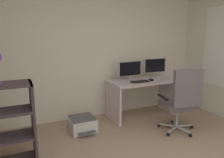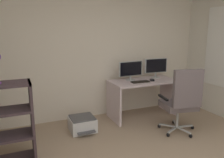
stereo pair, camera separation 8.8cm
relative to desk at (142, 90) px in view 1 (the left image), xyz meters
The scene contains 8 objects.
wall_back 1.32m from the desk, 153.64° to the left, with size 4.68×0.10×2.69m, color silver.
desk is the anchor object (origin of this frame).
monitor_main 0.49m from the desk, 153.47° to the left, with size 0.51×0.18×0.37m.
monitor_secondary 0.57m from the desk, 17.83° to the left, with size 0.50×0.18×0.40m.
keyboard 0.29m from the desk, 139.31° to the right, with size 0.34×0.13×0.02m, color black.
computer_mouse 0.28m from the desk, 39.81° to the right, with size 0.06×0.10×0.03m, color black.
office_chair 0.96m from the desk, 80.30° to the right, with size 0.65×0.63×1.11m.
printer 1.37m from the desk, behind, with size 0.42×0.49×0.25m.
Camera 1 is at (-1.42, -1.45, 1.70)m, focal length 36.51 mm.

